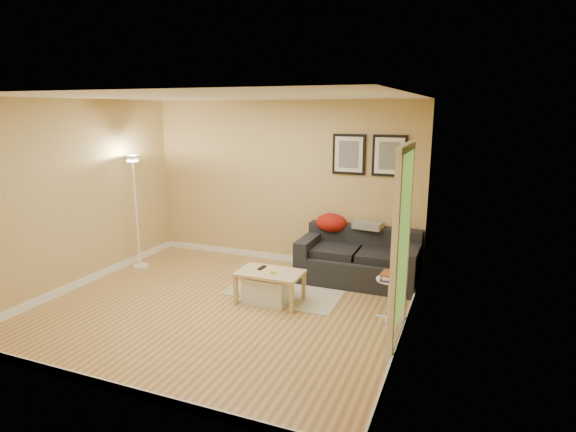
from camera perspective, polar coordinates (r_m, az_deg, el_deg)
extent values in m
plane|color=tan|center=(6.13, -7.89, -10.85)|extent=(4.50, 4.50, 0.00)
plane|color=white|center=(5.62, -8.72, 14.22)|extent=(4.50, 4.50, 0.00)
plane|color=tan|center=(7.50, -0.64, 4.03)|extent=(4.50, 0.00, 4.50)
plane|color=tan|center=(4.18, -22.09, -4.13)|extent=(4.50, 0.00, 4.50)
plane|color=tan|center=(7.12, -24.19, 2.41)|extent=(0.00, 4.00, 4.00)
plane|color=tan|center=(5.02, 14.56, -0.84)|extent=(0.00, 4.00, 4.00)
cube|color=white|center=(7.79, -0.65, -5.11)|extent=(4.50, 0.02, 0.10)
cube|color=white|center=(4.69, -20.65, -18.88)|extent=(4.50, 0.02, 0.10)
cube|color=white|center=(7.42, -23.25, -7.12)|extent=(0.02, 4.00, 0.10)
cube|color=white|center=(5.45, 13.70, -13.70)|extent=(0.02, 4.00, 0.10)
cube|color=beige|center=(6.36, 0.58, -9.75)|extent=(1.25, 0.85, 0.01)
cube|color=#668C4C|center=(6.54, -4.42, -9.16)|extent=(0.70, 0.50, 0.01)
cube|color=black|center=(6.17, -3.19, -6.31)|extent=(0.06, 0.16, 0.02)
cylinder|color=yellow|center=(5.99, -1.87, -6.87)|extent=(0.07, 0.07, 0.03)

